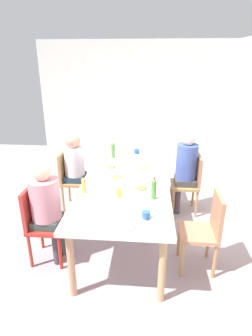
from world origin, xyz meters
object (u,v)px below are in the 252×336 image
Objects in this scene: bowl_0 at (117,180)px; bottle_2 at (154,189)px; plate_1 at (111,167)px; person_3 at (75,164)px; person_0 at (46,204)px; bottle_1 at (113,150)px; dining_table at (126,184)px; chair_3 at (70,177)px; cup_4 at (137,151)px; bottle_0 at (84,185)px; cup_0 at (100,172)px; plate_2 at (127,154)px; person_2 at (186,166)px; chair_1 at (206,228)px; cup_2 at (146,215)px; plate_0 at (143,168)px; cup_3 at (128,225)px; plate_3 at (141,189)px; cup_1 at (119,193)px; chair_0 at (41,220)px; chair_2 at (190,181)px.

bowl_0 is 0.69× the size of bottle_2.
person_3 is at bearing -114.28° from plate_1.
bowl_0 is at bearing 121.15° from person_0.
dining_table is at bearing 18.27° from bottle_1.
plate_1 is at bearing 68.68° from chair_3.
bottle_1 is (-0.81, -0.27, 0.19)m from dining_table.
bottle_0 is (1.45, -0.53, 0.06)m from cup_4.
chair_3 is 7.71× the size of cup_0.
plate_2 is 0.18m from cup_4.
chair_3 reaches higher than plate_2.
bottle_2 is at bearing 53.70° from bowl_0.
person_3 is 10.22× the size of cup_0.
dining_table is 1.03m from person_2.
chair_1 is at bearing 90.00° from person_0.
person_0 is 6.93× the size of bowl_0.
person_3 reaches higher than cup_4.
plate_2 is at bearing 177.92° from bowl_0.
cup_2 is 1.80m from bottle_1.
person_2 is 1.64m from person_3.
plate_0 is (0.25, 1.03, 0.07)m from person_3.
bottle_0 is at bearing -140.99° from cup_3.
plate_3 is 0.66m from bottle_0.
person_0 reaches higher than cup_1.
chair_1 is 2.13m from person_3.
chair_0 is 2.13m from person_2.
person_3 is at bearing -125.44° from chair_1.
dining_table is 2.06× the size of person_3.
person_3 reaches higher than plate_1.
person_0 reaches higher than bottle_2.
cup_2 is at bearing 35.47° from person_3.
bottle_2 is (-0.41, 0.08, 0.08)m from cup_2.
chair_2 is 1.82m from chair_3.
cup_2 is at bearing 26.64° from bowl_0.
chair_0 reaches higher than cup_2.
plate_3 is 1.09× the size of bottle_0.
bottle_2 is at bearing 8.56° from plate_0.
plate_1 and plate_2 have the same top height.
chair_0 is 1.19m from plate_3.
chair_2 is 1.74m from person_3.
chair_3 is at bearing -102.78° from plate_0.
plate_1 is at bearing -146.07° from dining_table.
plate_0 is (-0.36, 0.21, 0.08)m from dining_table.
plate_3 is (-0.32, 1.02, 0.07)m from person_0.
chair_1 is at bearing 4.18° from person_2.
bottle_1 reaches higher than dining_table.
chair_1 is at bearing 35.55° from plate_0.
person_2 is 10.51× the size of cup_2.
cup_3 is at bearing 5.65° from dining_table.
chair_2 is 1.40m from cup_0.
chair_3 is at bearing -111.32° from plate_1.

